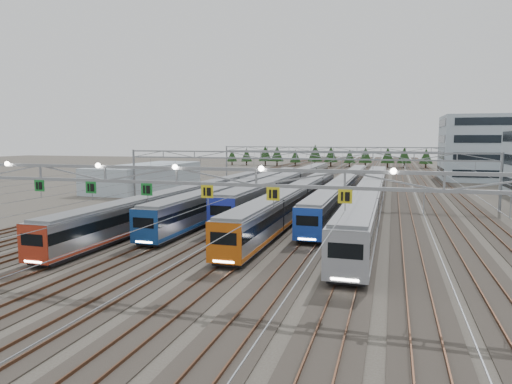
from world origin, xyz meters
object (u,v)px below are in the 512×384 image
(gantry_mid, at_px, (297,162))
(depot_bldg_north, at_px, (491,148))
(gantry_near, at_px, (175,179))
(train_f, at_px, (371,195))
(train_a, at_px, (195,198))
(train_b, at_px, (247,191))
(gantry_far, at_px, (334,153))
(train_d, at_px, (297,199))
(west_shed, at_px, (147,176))
(train_e, at_px, (345,187))
(train_c, at_px, (292,184))

(gantry_mid, bearing_deg, depot_bldg_north, 55.06)
(gantry_near, relative_size, depot_bldg_north, 2.56)
(train_f, bearing_deg, gantry_near, -107.71)
(train_a, relative_size, train_b, 0.97)
(train_f, bearing_deg, gantry_far, 102.74)
(gantry_near, xyz_separation_m, gantry_far, (0.05, 85.12, -0.70))
(gantry_mid, xyz_separation_m, depot_bldg_north, (36.22, 51.84, 1.30))
(train_d, distance_m, depot_bldg_north, 71.20)
(train_d, xyz_separation_m, gantry_far, (-2.25, 55.48, 4.30))
(train_d, xyz_separation_m, west_shed, (-35.29, 23.38, 0.28))
(gantry_far, relative_size, depot_bldg_north, 2.56)
(depot_bldg_north, bearing_deg, train_e, -122.97)
(train_a, bearing_deg, gantry_far, 78.89)
(train_b, height_order, gantry_far, gantry_far)
(train_c, xyz_separation_m, west_shed, (-30.79, 5.75, 0.13))
(train_e, distance_m, gantry_mid, 10.27)
(train_c, height_order, train_d, train_c)
(gantry_near, bearing_deg, train_c, 92.67)
(train_e, xyz_separation_m, gantry_mid, (-6.75, -6.41, 4.35))
(train_a, xyz_separation_m, train_e, (18.00, 18.69, 0.05))
(train_f, bearing_deg, depot_bldg_north, 66.19)
(gantry_near, bearing_deg, train_a, 111.93)
(depot_bldg_north, bearing_deg, train_d, -118.59)
(train_e, relative_size, gantry_mid, 1.22)
(gantry_mid, bearing_deg, train_b, -152.95)
(gantry_near, distance_m, west_shed, 62.62)
(train_e, bearing_deg, train_d, -104.92)
(depot_bldg_north, bearing_deg, train_b, -127.85)
(train_a, height_order, gantry_near, gantry_near)
(train_f, relative_size, west_shed, 2.30)
(train_c, bearing_deg, depot_bldg_north, 49.28)
(train_a, distance_m, depot_bldg_north, 79.99)
(train_a, height_order, train_b, train_b)
(train_a, distance_m, train_f, 23.73)
(train_a, relative_size, west_shed, 1.93)
(train_c, height_order, depot_bldg_north, depot_bldg_north)
(train_e, bearing_deg, gantry_mid, -136.49)
(train_b, relative_size, train_f, 0.86)
(gantry_near, xyz_separation_m, depot_bldg_north, (36.27, 91.96, 0.60))
(train_a, relative_size, gantry_near, 1.03)
(train_b, bearing_deg, depot_bldg_north, 52.15)
(gantry_far, bearing_deg, train_b, -97.93)
(train_f, relative_size, gantry_near, 1.22)
(gantry_far, bearing_deg, train_c, -93.40)
(train_c, relative_size, gantry_mid, 1.18)
(train_a, height_order, train_f, train_f)
(train_e, xyz_separation_m, west_shed, (-39.79, 6.49, 0.33))
(gantry_mid, height_order, gantry_far, same)
(train_a, xyz_separation_m, train_c, (9.00, 19.44, 0.25))
(train_f, xyz_separation_m, gantry_far, (-11.25, 49.74, 4.15))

